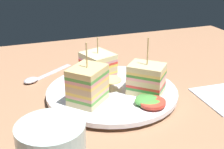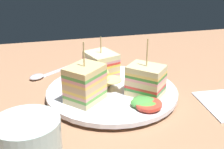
# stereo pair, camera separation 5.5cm
# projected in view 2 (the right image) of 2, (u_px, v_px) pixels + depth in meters

# --- Properties ---
(ground_plane) EXTENTS (1.03, 0.79, 0.02)m
(ground_plane) POSITION_uv_depth(u_px,v_px,m) (112.00, 101.00, 0.58)
(ground_plane) COLOR #A67655
(plate) EXTENTS (0.24, 0.24, 0.02)m
(plate) POSITION_uv_depth(u_px,v_px,m) (112.00, 92.00, 0.57)
(plate) COLOR white
(plate) RESTS_ON ground_plane
(sandwich_wedge_0) EXTENTS (0.08, 0.08, 0.10)m
(sandwich_wedge_0) POSITION_uv_depth(u_px,v_px,m) (85.00, 84.00, 0.51)
(sandwich_wedge_0) COLOR beige
(sandwich_wedge_0) RESTS_ON plate
(sandwich_wedge_1) EXTENTS (0.08, 0.08, 0.10)m
(sandwich_wedge_1) POSITION_uv_depth(u_px,v_px,m) (146.00, 80.00, 0.54)
(sandwich_wedge_1) COLOR beige
(sandwich_wedge_1) RESTS_ON plate
(sandwich_wedge_2) EXTENTS (0.07, 0.07, 0.08)m
(sandwich_wedge_2) POSITION_uv_depth(u_px,v_px,m) (101.00, 65.00, 0.61)
(sandwich_wedge_2) COLOR beige
(sandwich_wedge_2) RESTS_ON plate
(chip_pile) EXTENTS (0.07, 0.06, 0.03)m
(chip_pile) POSITION_uv_depth(u_px,v_px,m) (101.00, 80.00, 0.57)
(chip_pile) COLOR #ECCD83
(chip_pile) RESTS_ON plate
(salad_garnish) EXTENTS (0.06, 0.06, 0.01)m
(salad_garnish) POSITION_uv_depth(u_px,v_px,m) (146.00, 103.00, 0.51)
(salad_garnish) COLOR #52A050
(salad_garnish) RESTS_ON plate
(spoon) EXTENTS (0.12, 0.09, 0.01)m
(spoon) POSITION_uv_depth(u_px,v_px,m) (44.00, 75.00, 0.66)
(spoon) COLOR silver
(spoon) RESTS_ON ground_plane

